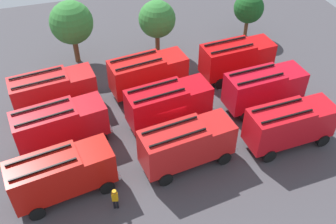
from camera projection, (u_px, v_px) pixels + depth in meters
ground_plane at (168, 124)px, 33.40m from camera, size 54.18×54.18×0.00m
fire_truck_0 at (62, 173)px, 26.51m from camera, size 7.50×3.68×3.88m
fire_truck_1 at (187, 144)px, 28.65m from camera, size 7.46×3.52×3.88m
fire_truck_2 at (290, 124)px, 30.28m from camera, size 7.33×3.09×3.88m
fire_truck_3 at (60, 124)px, 30.22m from camera, size 7.49×3.64×3.88m
fire_truck_4 at (168, 103)px, 32.17m from camera, size 7.45×3.48×3.88m
fire_truck_5 at (264, 87)px, 33.80m from camera, size 7.36×3.20×3.88m
fire_truck_6 at (54, 91)px, 33.45m from camera, size 7.45×3.47×3.88m
fire_truck_7 at (148, 73)px, 35.44m from camera, size 7.47×3.57×3.88m
fire_truck_8 at (237, 58)px, 37.33m from camera, size 7.38×3.24×3.88m
firefighter_0 at (115, 198)px, 26.29m from camera, size 0.47×0.33×1.84m
firefighter_1 at (91, 151)px, 29.63m from camera, size 0.39×0.48×1.83m
firefighter_2 at (224, 58)px, 39.57m from camera, size 0.45×0.48×1.65m
tree_0 at (71, 23)px, 37.89m from camera, size 4.24×4.24×6.57m
tree_1 at (157, 19)px, 39.43m from camera, size 3.78×3.78×5.86m
tree_2 at (249, 8)px, 42.46m from camera, size 3.28×3.28×5.08m
traffic_cone_0 at (188, 64)px, 39.84m from camera, size 0.39×0.39×0.55m
traffic_cone_1 at (195, 99)px, 35.42m from camera, size 0.52×0.52×0.74m
traffic_cone_2 at (89, 120)px, 33.35m from camera, size 0.41×0.41×0.59m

